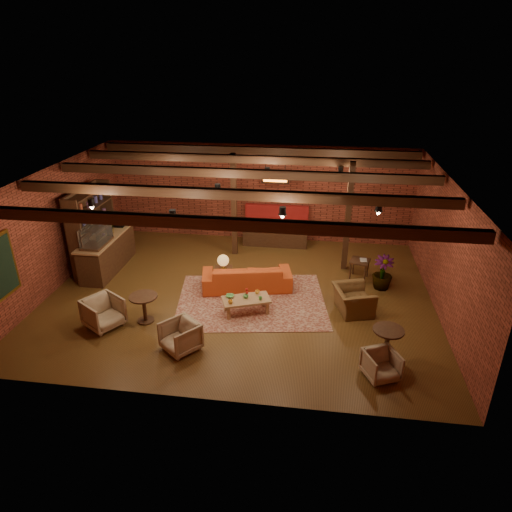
# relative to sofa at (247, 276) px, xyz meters

# --- Properties ---
(floor) EXTENTS (10.00, 10.00, 0.00)m
(floor) POSITION_rel_sofa_xyz_m (-0.13, -0.39, -0.35)
(floor) COLOR #402910
(floor) RESTS_ON ground
(ceiling) EXTENTS (10.00, 8.00, 0.02)m
(ceiling) POSITION_rel_sofa_xyz_m (-0.13, -0.39, 2.85)
(ceiling) COLOR black
(ceiling) RESTS_ON wall_back
(wall_back) EXTENTS (10.00, 0.02, 3.20)m
(wall_back) POSITION_rel_sofa_xyz_m (-0.13, 3.61, 1.25)
(wall_back) COLOR maroon
(wall_back) RESTS_ON ground
(wall_front) EXTENTS (10.00, 0.02, 3.20)m
(wall_front) POSITION_rel_sofa_xyz_m (-0.13, -4.39, 1.25)
(wall_front) COLOR maroon
(wall_front) RESTS_ON ground
(wall_left) EXTENTS (0.02, 8.00, 3.20)m
(wall_left) POSITION_rel_sofa_xyz_m (-5.13, -0.39, 1.25)
(wall_left) COLOR maroon
(wall_left) RESTS_ON ground
(wall_right) EXTENTS (0.02, 8.00, 3.20)m
(wall_right) POSITION_rel_sofa_xyz_m (4.87, -0.39, 1.25)
(wall_right) COLOR maroon
(wall_right) RESTS_ON ground
(ceiling_beams) EXTENTS (9.80, 6.40, 0.22)m
(ceiling_beams) POSITION_rel_sofa_xyz_m (-0.13, -0.39, 2.73)
(ceiling_beams) COLOR #321810
(ceiling_beams) RESTS_ON ceiling
(ceiling_pipe) EXTENTS (9.60, 0.12, 0.12)m
(ceiling_pipe) POSITION_rel_sofa_xyz_m (-0.13, 1.21, 2.50)
(ceiling_pipe) COLOR black
(ceiling_pipe) RESTS_ON ceiling
(post_left) EXTENTS (0.16, 0.16, 3.20)m
(post_left) POSITION_rel_sofa_xyz_m (-0.73, 2.21, 1.25)
(post_left) COLOR #321810
(post_left) RESTS_ON ground
(post_right) EXTENTS (0.16, 0.16, 3.20)m
(post_right) POSITION_rel_sofa_xyz_m (2.67, 1.61, 1.25)
(post_right) COLOR #321810
(post_right) RESTS_ON ground
(service_counter) EXTENTS (0.80, 2.50, 1.60)m
(service_counter) POSITION_rel_sofa_xyz_m (-4.23, 0.61, 0.45)
(service_counter) COLOR #321810
(service_counter) RESTS_ON ground
(plant_counter) EXTENTS (0.35, 0.39, 0.30)m
(plant_counter) POSITION_rel_sofa_xyz_m (-4.13, 0.81, 0.87)
(plant_counter) COLOR #337F33
(plant_counter) RESTS_ON service_counter
(shelving_hutch) EXTENTS (0.52, 2.00, 2.40)m
(shelving_hutch) POSITION_rel_sofa_xyz_m (-4.63, 0.71, 0.85)
(shelving_hutch) COLOR #321810
(shelving_hutch) RESTS_ON ground
(chalkboard_menu) EXTENTS (0.08, 0.96, 1.46)m
(chalkboard_menu) POSITION_rel_sofa_xyz_m (-5.06, -2.69, 1.25)
(chalkboard_menu) COLOR black
(chalkboard_menu) RESTS_ON wall_left
(banquette) EXTENTS (2.10, 0.70, 1.00)m
(banquette) POSITION_rel_sofa_xyz_m (0.47, 3.16, 0.15)
(banquette) COLOR maroon
(banquette) RESTS_ON ground
(service_sign) EXTENTS (0.86, 0.06, 0.30)m
(service_sign) POSITION_rel_sofa_xyz_m (0.47, 2.71, 2.00)
(service_sign) COLOR orange
(service_sign) RESTS_ON ceiling
(ceiling_spotlights) EXTENTS (6.40, 4.40, 0.28)m
(ceiling_spotlights) POSITION_rel_sofa_xyz_m (-0.13, -0.39, 2.51)
(ceiling_spotlights) COLOR black
(ceiling_spotlights) RESTS_ON ceiling
(rug) EXTENTS (4.17, 3.42, 0.01)m
(rug) POSITION_rel_sofa_xyz_m (0.23, -0.69, -0.34)
(rug) COLOR maroon
(rug) RESTS_ON floor
(sofa) EXTENTS (2.54, 1.42, 0.70)m
(sofa) POSITION_rel_sofa_xyz_m (0.00, 0.00, 0.00)
(sofa) COLOR #BF441A
(sofa) RESTS_ON floor
(coffee_table) EXTENTS (1.29, 0.95, 0.65)m
(coffee_table) POSITION_rel_sofa_xyz_m (0.17, -1.27, 0.00)
(coffee_table) COLOR olive
(coffee_table) RESTS_ON floor
(side_table_lamp) EXTENTS (0.55, 0.55, 0.99)m
(side_table_lamp) POSITION_rel_sofa_xyz_m (-0.62, -0.09, 0.40)
(side_table_lamp) COLOR #321810
(side_table_lamp) RESTS_ON floor
(round_table_left) EXTENTS (0.66, 0.66, 0.69)m
(round_table_left) POSITION_rel_sofa_xyz_m (-2.16, -1.98, 0.12)
(round_table_left) COLOR #321810
(round_table_left) RESTS_ON floor
(armchair_a) EXTENTS (1.04, 1.05, 0.80)m
(armchair_a) POSITION_rel_sofa_xyz_m (-3.04, -2.31, 0.05)
(armchair_a) COLOR beige
(armchair_a) RESTS_ON floor
(armchair_b) EXTENTS (0.98, 0.97, 0.73)m
(armchair_b) POSITION_rel_sofa_xyz_m (-0.99, -2.95, 0.02)
(armchair_b) COLOR beige
(armchair_b) RESTS_ON floor
(armchair_right) EXTENTS (0.90, 1.13, 0.87)m
(armchair_right) POSITION_rel_sofa_xyz_m (2.79, -0.83, 0.08)
(armchair_right) COLOR brown
(armchair_right) RESTS_ON floor
(side_table_book) EXTENTS (0.63, 0.63, 0.60)m
(side_table_book) POSITION_rel_sofa_xyz_m (3.06, 0.99, 0.18)
(side_table_book) COLOR #321810
(side_table_book) RESTS_ON floor
(round_table_right) EXTENTS (0.64, 0.64, 0.75)m
(round_table_right) POSITION_rel_sofa_xyz_m (3.37, -2.70, 0.15)
(round_table_right) COLOR #321810
(round_table_right) RESTS_ON floor
(armchair_far) EXTENTS (0.81, 0.79, 0.64)m
(armchair_far) POSITION_rel_sofa_xyz_m (3.21, -3.30, -0.03)
(armchair_far) COLOR beige
(armchair_far) RESTS_ON floor
(plant_tall) EXTENTS (1.73, 1.73, 2.85)m
(plant_tall) POSITION_rel_sofa_xyz_m (3.63, 0.48, 1.07)
(plant_tall) COLOR #4C7F4C
(plant_tall) RESTS_ON floor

